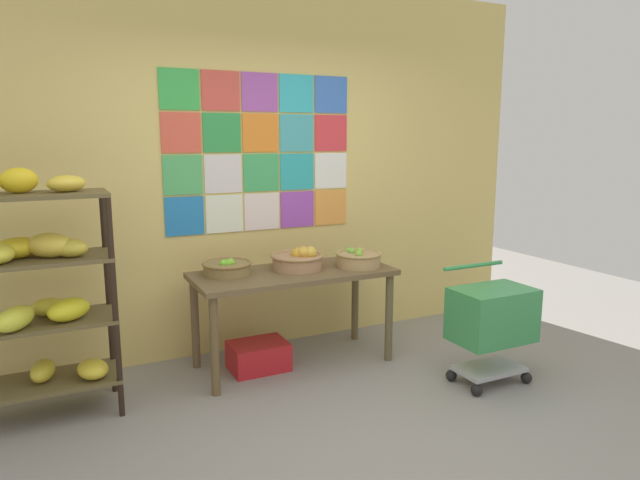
{
  "coord_description": "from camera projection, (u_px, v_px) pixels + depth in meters",
  "views": [
    {
      "loc": [
        -1.53,
        -2.42,
        1.72
      ],
      "look_at": [
        0.24,
        1.19,
        0.99
      ],
      "focal_mm": 31.6,
      "sensor_mm": 36.0,
      "label": 1
    }
  ],
  "objects": [
    {
      "name": "shopping_cart",
      "position": [
        492.0,
        319.0,
        3.95
      ],
      "size": [
        0.56,
        0.41,
        0.82
      ],
      "rotation": [
        0.0,
        0.0,
        -0.07
      ],
      "color": "black",
      "rests_on": "ground"
    },
    {
      "name": "fruit_basket_left",
      "position": [
        298.0,
        260.0,
        4.28
      ],
      "size": [
        0.4,
        0.4,
        0.18
      ],
      "color": "#A77B55",
      "rests_on": "display_table"
    },
    {
      "name": "fruit_basket_back_left",
      "position": [
        227.0,
        267.0,
        4.12
      ],
      "size": [
        0.37,
        0.37,
        0.12
      ],
      "color": "olive",
      "rests_on": "display_table"
    },
    {
      "name": "banana_shelf_unit",
      "position": [
        38.0,
        282.0,
        3.36
      ],
      "size": [
        0.88,
        0.5,
        1.55
      ],
      "color": "black",
      "rests_on": "ground"
    },
    {
      "name": "ground",
      "position": [
        376.0,
        454.0,
        3.11
      ],
      "size": [
        9.73,
        9.73,
        0.0
      ],
      "primitive_type": "plane",
      "color": "gray"
    },
    {
      "name": "display_table",
      "position": [
        293.0,
        283.0,
        4.24
      ],
      "size": [
        1.5,
        0.65,
        0.73
      ],
      "color": "brown",
      "rests_on": "ground"
    },
    {
      "name": "produce_crate_under_table",
      "position": [
        258.0,
        356.0,
        4.23
      ],
      "size": [
        0.42,
        0.32,
        0.21
      ],
      "primitive_type": "cube",
      "color": "red",
      "rests_on": "ground"
    },
    {
      "name": "fruit_basket_back_right",
      "position": [
        359.0,
        258.0,
        4.37
      ],
      "size": [
        0.36,
        0.36,
        0.14
      ],
      "color": "tan",
      "rests_on": "display_table"
    },
    {
      "name": "back_wall_with_art",
      "position": [
        255.0,
        168.0,
        4.51
      ],
      "size": [
        5.07,
        0.07,
        2.96
      ],
      "color": "#DBC068",
      "rests_on": "ground"
    }
  ]
}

